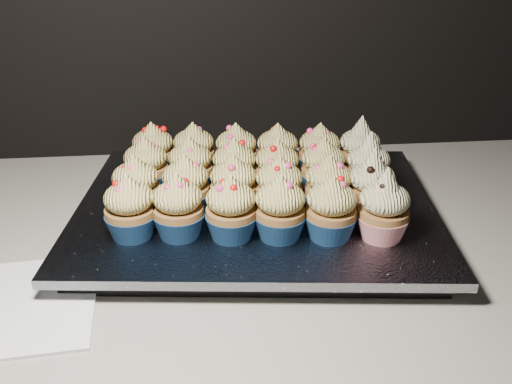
# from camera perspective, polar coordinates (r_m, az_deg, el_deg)

# --- Properties ---
(worktop) EXTENTS (2.44, 0.64, 0.04)m
(worktop) POSITION_cam_1_polar(r_m,az_deg,el_deg) (0.81, 6.24, -4.88)
(worktop) COLOR beige
(worktop) RESTS_ON cabinet
(napkin) EXTENTS (0.19, 0.19, 0.00)m
(napkin) POSITION_cam_1_polar(r_m,az_deg,el_deg) (0.70, -23.04, -10.41)
(napkin) COLOR white
(napkin) RESTS_ON worktop
(baking_tray) EXTENTS (0.48, 0.39, 0.02)m
(baking_tray) POSITION_cam_1_polar(r_m,az_deg,el_deg) (0.80, -0.00, -2.51)
(baking_tray) COLOR black
(baking_tray) RESTS_ON worktop
(foil_lining) EXTENTS (0.53, 0.43, 0.01)m
(foil_lining) POSITION_cam_1_polar(r_m,az_deg,el_deg) (0.79, 0.00, -1.43)
(foil_lining) COLOR silver
(foil_lining) RESTS_ON baking_tray
(cupcake_0) EXTENTS (0.06, 0.06, 0.08)m
(cupcake_0) POSITION_cam_1_polar(r_m,az_deg,el_deg) (0.71, -12.50, -1.66)
(cupcake_0) COLOR navy
(cupcake_0) RESTS_ON foil_lining
(cupcake_1) EXTENTS (0.06, 0.06, 0.08)m
(cupcake_1) POSITION_cam_1_polar(r_m,az_deg,el_deg) (0.70, -7.79, -1.63)
(cupcake_1) COLOR navy
(cupcake_1) RESTS_ON foil_lining
(cupcake_2) EXTENTS (0.06, 0.06, 0.08)m
(cupcake_2) POSITION_cam_1_polar(r_m,az_deg,el_deg) (0.69, -2.51, -1.78)
(cupcake_2) COLOR navy
(cupcake_2) RESTS_ON foil_lining
(cupcake_3) EXTENTS (0.06, 0.06, 0.08)m
(cupcake_3) POSITION_cam_1_polar(r_m,az_deg,el_deg) (0.69, 2.43, -1.77)
(cupcake_3) COLOR navy
(cupcake_3) RESTS_ON foil_lining
(cupcake_4) EXTENTS (0.06, 0.06, 0.08)m
(cupcake_4) POSITION_cam_1_polar(r_m,az_deg,el_deg) (0.69, 7.52, -1.81)
(cupcake_4) COLOR navy
(cupcake_4) RESTS_ON foil_lining
(cupcake_5) EXTENTS (0.06, 0.06, 0.10)m
(cupcake_5) POSITION_cam_1_polar(r_m,az_deg,el_deg) (0.70, 12.67, -1.64)
(cupcake_5) COLOR red
(cupcake_5) RESTS_ON foil_lining
(cupcake_6) EXTENTS (0.06, 0.06, 0.08)m
(cupcake_6) POSITION_cam_1_polar(r_m,az_deg,el_deg) (0.76, -11.89, 0.45)
(cupcake_6) COLOR navy
(cupcake_6) RESTS_ON foil_lining
(cupcake_7) EXTENTS (0.06, 0.06, 0.08)m
(cupcake_7) POSITION_cam_1_polar(r_m,az_deg,el_deg) (0.75, -7.03, 0.49)
(cupcake_7) COLOR navy
(cupcake_7) RESTS_ON foil_lining
(cupcake_8) EXTENTS (0.06, 0.06, 0.08)m
(cupcake_8) POSITION_cam_1_polar(r_m,az_deg,el_deg) (0.75, -2.27, 0.54)
(cupcake_8) COLOR navy
(cupcake_8) RESTS_ON foil_lining
(cupcake_9) EXTENTS (0.06, 0.06, 0.08)m
(cupcake_9) POSITION_cam_1_polar(r_m,az_deg,el_deg) (0.74, 2.32, 0.37)
(cupcake_9) COLOR navy
(cupcake_9) RESTS_ON foil_lining
(cupcake_10) EXTENTS (0.06, 0.06, 0.08)m
(cupcake_10) POSITION_cam_1_polar(r_m,az_deg,el_deg) (0.75, 7.23, 0.46)
(cupcake_10) COLOR navy
(cupcake_10) RESTS_ON foil_lining
(cupcake_11) EXTENTS (0.06, 0.06, 0.10)m
(cupcake_11) POSITION_cam_1_polar(r_m,az_deg,el_deg) (0.76, 11.47, 0.52)
(cupcake_11) COLOR red
(cupcake_11) RESTS_ON foil_lining
(cupcake_12) EXTENTS (0.06, 0.06, 0.08)m
(cupcake_12) POSITION_cam_1_polar(r_m,az_deg,el_deg) (0.82, -10.93, 2.45)
(cupcake_12) COLOR navy
(cupcake_12) RESTS_ON foil_lining
(cupcake_13) EXTENTS (0.06, 0.06, 0.08)m
(cupcake_13) POSITION_cam_1_polar(r_m,az_deg,el_deg) (0.81, -6.57, 2.47)
(cupcake_13) COLOR navy
(cupcake_13) RESTS_ON foil_lining
(cupcake_14) EXTENTS (0.06, 0.06, 0.08)m
(cupcake_14) POSITION_cam_1_polar(r_m,az_deg,el_deg) (0.80, -2.17, 2.31)
(cupcake_14) COLOR navy
(cupcake_14) RESTS_ON foil_lining
(cupcake_15) EXTENTS (0.06, 0.06, 0.08)m
(cupcake_15) POSITION_cam_1_polar(r_m,az_deg,el_deg) (0.80, 2.13, 2.30)
(cupcake_15) COLOR navy
(cupcake_15) RESTS_ON foil_lining
(cupcake_16) EXTENTS (0.06, 0.06, 0.08)m
(cupcake_16) POSITION_cam_1_polar(r_m,az_deg,el_deg) (0.80, 6.69, 2.37)
(cupcake_16) COLOR navy
(cupcake_16) RESTS_ON foil_lining
(cupcake_17) EXTENTS (0.06, 0.06, 0.10)m
(cupcake_17) POSITION_cam_1_polar(r_m,az_deg,el_deg) (0.81, 11.13, 2.36)
(cupcake_17) COLOR red
(cupcake_17) RESTS_ON foil_lining
(cupcake_18) EXTENTS (0.06, 0.06, 0.08)m
(cupcake_18) POSITION_cam_1_polar(r_m,az_deg,el_deg) (0.87, -10.23, 4.03)
(cupcake_18) COLOR navy
(cupcake_18) RESTS_ON foil_lining
(cupcake_19) EXTENTS (0.06, 0.06, 0.08)m
(cupcake_19) POSITION_cam_1_polar(r_m,az_deg,el_deg) (0.86, -6.23, 4.05)
(cupcake_19) COLOR navy
(cupcake_19) RESTS_ON foil_lining
(cupcake_20) EXTENTS (0.06, 0.06, 0.08)m
(cupcake_20) POSITION_cam_1_polar(r_m,az_deg,el_deg) (0.85, -2.00, 3.99)
(cupcake_20) COLOR navy
(cupcake_20) RESTS_ON foil_lining
(cupcake_21) EXTENTS (0.06, 0.06, 0.08)m
(cupcake_21) POSITION_cam_1_polar(r_m,az_deg,el_deg) (0.85, 2.15, 3.96)
(cupcake_21) COLOR navy
(cupcake_21) RESTS_ON foil_lining
(cupcake_22) EXTENTS (0.06, 0.06, 0.08)m
(cupcake_22) POSITION_cam_1_polar(r_m,az_deg,el_deg) (0.86, 6.34, 3.98)
(cupcake_22) COLOR navy
(cupcake_22) RESTS_ON foil_lining
(cupcake_23) EXTENTS (0.06, 0.06, 0.10)m
(cupcake_23) POSITION_cam_1_polar(r_m,az_deg,el_deg) (0.87, 10.33, 4.13)
(cupcake_23) COLOR red
(cupcake_23) RESTS_ON foil_lining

